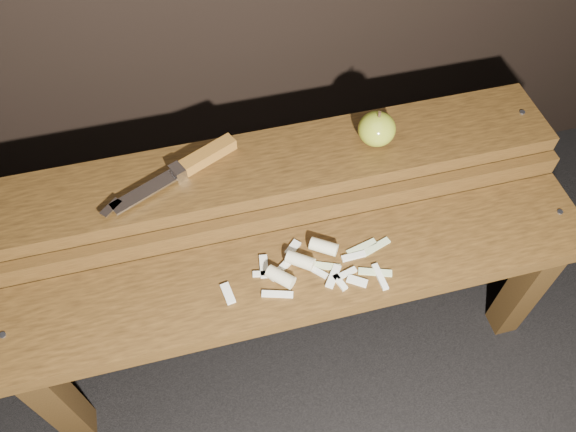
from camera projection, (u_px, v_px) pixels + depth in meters
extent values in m
plane|color=black|center=(294.00, 335.00, 1.46)|extent=(60.00, 60.00, 0.00)
cube|color=#32200C|center=(57.00, 400.00, 1.17)|extent=(0.06, 0.06, 0.38)
cube|color=#32200C|center=(525.00, 288.00, 1.33)|extent=(0.06, 0.06, 0.38)
cube|color=#42290F|center=(302.00, 274.00, 1.11)|extent=(1.20, 0.20, 0.04)
cylinder|color=slate|center=(3.00, 335.00, 1.01)|extent=(0.01, 0.01, 0.00)
cylinder|color=slate|center=(560.00, 212.00, 1.17)|extent=(0.01, 0.01, 0.00)
cube|color=#32200C|center=(50.00, 270.00, 1.31)|extent=(0.06, 0.06, 0.46)
cube|color=#32200C|center=(475.00, 182.00, 1.47)|extent=(0.06, 0.06, 0.46)
cube|color=#42290F|center=(287.00, 217.00, 1.14)|extent=(1.20, 0.02, 0.05)
cube|color=#42290F|center=(275.00, 166.00, 1.17)|extent=(1.20, 0.18, 0.04)
cylinder|color=slate|center=(522.00, 112.00, 1.23)|extent=(0.01, 0.01, 0.00)
ellipsoid|color=olive|center=(377.00, 129.00, 1.16)|extent=(0.08, 0.08, 0.07)
cylinder|color=#382314|center=(379.00, 114.00, 1.12)|extent=(0.01, 0.01, 0.01)
cube|color=brown|center=(208.00, 155.00, 1.14)|extent=(0.12, 0.08, 0.02)
cube|color=silver|center=(178.00, 172.00, 1.12)|extent=(0.03, 0.04, 0.03)
cube|color=silver|center=(144.00, 192.00, 1.09)|extent=(0.14, 0.09, 0.00)
cube|color=silver|center=(111.00, 208.00, 1.07)|extent=(0.05, 0.04, 0.00)
cube|color=beige|center=(357.00, 281.00, 1.07)|extent=(0.04, 0.03, 0.01)
cube|color=beige|center=(346.00, 273.00, 1.08)|extent=(0.04, 0.02, 0.01)
cube|color=beige|center=(293.00, 248.00, 1.12)|extent=(0.04, 0.04, 0.01)
cube|color=beige|center=(340.00, 282.00, 1.07)|extent=(0.02, 0.04, 0.01)
cube|color=beige|center=(228.00, 293.00, 1.06)|extent=(0.02, 0.05, 0.01)
cube|color=beige|center=(380.00, 277.00, 1.08)|extent=(0.02, 0.06, 0.01)
cube|color=beige|center=(266.00, 274.00, 1.08)|extent=(0.05, 0.02, 0.01)
cube|color=beige|center=(277.00, 294.00, 1.06)|extent=(0.06, 0.03, 0.01)
cube|color=beige|center=(264.00, 266.00, 1.09)|extent=(0.02, 0.05, 0.01)
cube|color=beige|center=(315.00, 270.00, 1.09)|extent=(0.04, 0.05, 0.01)
cube|color=beige|center=(281.00, 269.00, 1.09)|extent=(0.06, 0.04, 0.01)
cube|color=beige|center=(333.00, 276.00, 1.08)|extent=(0.04, 0.05, 0.01)
cube|color=beige|center=(354.00, 256.00, 1.11)|extent=(0.05, 0.01, 0.01)
cylinder|color=#C9BB8C|center=(324.00, 247.00, 1.11)|extent=(0.06, 0.05, 0.03)
cylinder|color=#C9BB8C|center=(300.00, 260.00, 1.09)|extent=(0.06, 0.05, 0.03)
cylinder|color=#C9BB8C|center=(281.00, 277.00, 1.07)|extent=(0.06, 0.06, 0.03)
cube|color=#BCC988|center=(376.00, 247.00, 1.12)|extent=(0.07, 0.03, 0.00)
cube|color=#BCC988|center=(362.00, 247.00, 1.12)|extent=(0.07, 0.03, 0.00)
cube|color=#BCC988|center=(324.00, 266.00, 1.10)|extent=(0.07, 0.04, 0.00)
cube|color=#BCC988|center=(375.00, 272.00, 1.09)|extent=(0.07, 0.03, 0.00)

